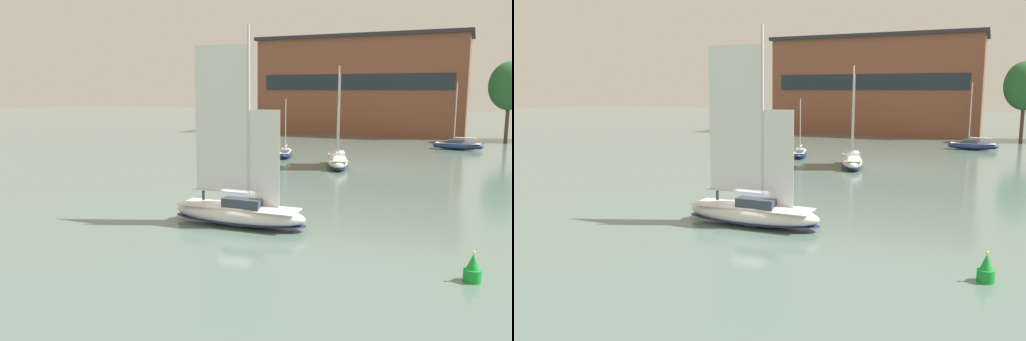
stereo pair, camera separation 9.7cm
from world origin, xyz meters
TOP-DOWN VIEW (x-y plane):
  - ground_plane at (0.00, 0.00)m, footprint 400.00×400.00m
  - waterfront_building at (-8.40, 77.55)m, footprint 43.47×15.65m
  - tree_shore_center at (19.54, 67.82)m, footprint 6.91×6.91m
  - sailboat_main at (0.01, 0.00)m, footprint 9.91×2.98m
  - sailboat_moored_near_marina at (-0.54, 28.68)m, footprint 5.05×9.21m
  - sailboat_moored_mid_channel at (12.19, 53.66)m, footprint 7.59×2.13m
  - sailboat_moored_far_slip at (-24.79, 57.54)m, footprint 8.30×2.85m
  - sailboat_moored_outer_mooring at (-9.45, 34.49)m, footprint 3.15×6.10m
  - channel_buoy at (15.08, -4.71)m, footprint 0.86×0.86m

SIDE VIEW (x-z plane):
  - ground_plane at x=0.00m, z-range 0.00..0.00m
  - sailboat_moored_outer_mooring at x=-9.45m, z-range -3.50..4.60m
  - channel_buoy at x=15.08m, z-range -0.18..1.41m
  - sailboat_moored_mid_channel at x=12.19m, z-range -4.51..5.93m
  - sailboat_moored_far_slip at x=-24.79m, z-range -4.85..6.37m
  - sailboat_moored_near_marina at x=-0.54m, z-range -5.12..7.08m
  - sailboat_main at x=0.01m, z-range -5.70..7.84m
  - tree_shore_center at x=19.54m, z-range 2.85..17.08m
  - waterfront_building at x=-8.40m, z-range 0.04..20.43m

